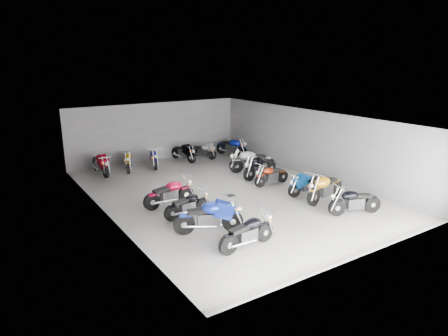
# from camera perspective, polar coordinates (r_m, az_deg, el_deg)

# --- Properties ---
(ground) EXTENTS (14.00, 14.00, 0.00)m
(ground) POSITION_cam_1_polar(r_m,az_deg,el_deg) (17.19, 0.02, -3.50)
(ground) COLOR #9F9D97
(ground) RESTS_ON ground
(wall_back) EXTENTS (10.00, 0.10, 3.20)m
(wall_back) POSITION_cam_1_polar(r_m,az_deg,el_deg) (22.81, -9.63, 5.17)
(wall_back) COLOR slate
(wall_back) RESTS_ON ground
(wall_left) EXTENTS (0.10, 14.00, 3.20)m
(wall_left) POSITION_cam_1_polar(r_m,az_deg,el_deg) (14.72, -16.53, -0.89)
(wall_left) COLOR slate
(wall_left) RESTS_ON ground
(wall_right) EXTENTS (0.10, 14.00, 3.20)m
(wall_right) POSITION_cam_1_polar(r_m,az_deg,el_deg) (19.84, 12.25, 3.51)
(wall_right) COLOR slate
(wall_right) RESTS_ON ground
(ceiling) EXTENTS (10.00, 14.00, 0.04)m
(ceiling) POSITION_cam_1_polar(r_m,az_deg,el_deg) (16.43, 0.03, 7.19)
(ceiling) COLOR black
(ceiling) RESTS_ON wall_back
(drain_grate) EXTENTS (0.32, 0.32, 0.01)m
(drain_grate) POSITION_cam_1_polar(r_m,az_deg,el_deg) (16.79, 0.96, -3.94)
(drain_grate) COLOR black
(drain_grate) RESTS_ON ground
(motorcycle_left_a) EXTENTS (2.07, 0.45, 0.91)m
(motorcycle_left_a) POSITION_cam_1_polar(r_m,az_deg,el_deg) (12.21, 3.42, -9.19)
(motorcycle_left_a) COLOR black
(motorcycle_left_a) RESTS_ON ground
(motorcycle_left_b) EXTENTS (2.19, 1.08, 1.02)m
(motorcycle_left_b) POSITION_cam_1_polar(r_m,az_deg,el_deg) (13.17, -2.10, -6.98)
(motorcycle_left_b) COLOR black
(motorcycle_left_b) RESTS_ON ground
(motorcycle_left_c) EXTENTS (1.89, 0.40, 0.83)m
(motorcycle_left_c) POSITION_cam_1_polar(r_m,az_deg,el_deg) (14.55, -5.19, -5.26)
(motorcycle_left_c) COLOR black
(motorcycle_left_c) RESTS_ON ground
(motorcycle_left_d) EXTENTS (2.16, 0.46, 0.95)m
(motorcycle_left_d) POSITION_cam_1_polar(r_m,az_deg,el_deg) (15.64, -7.78, -3.59)
(motorcycle_left_d) COLOR black
(motorcycle_left_d) RESTS_ON ground
(motorcycle_right_a) EXTENTS (2.02, 0.82, 0.92)m
(motorcycle_right_a) POSITION_cam_1_polar(r_m,az_deg,el_deg) (15.44, 18.12, -4.56)
(motorcycle_right_a) COLOR black
(motorcycle_right_a) RESTS_ON ground
(motorcycle_right_b) EXTENTS (2.33, 0.67, 1.03)m
(motorcycle_right_b) POSITION_cam_1_polar(r_m,az_deg,el_deg) (16.51, 14.21, -2.73)
(motorcycle_right_b) COLOR black
(motorcycle_right_b) RESTS_ON ground
(motorcycle_right_c) EXTENTS (1.97, 0.41, 0.87)m
(motorcycle_right_c) POSITION_cam_1_polar(r_m,az_deg,el_deg) (17.13, 11.76, -2.23)
(motorcycle_right_c) COLOR black
(motorcycle_right_c) RESTS_ON ground
(motorcycle_right_d) EXTENTS (1.90, 0.38, 0.84)m
(motorcycle_right_d) POSITION_cam_1_polar(r_m,az_deg,el_deg) (18.19, 6.76, -1.02)
(motorcycle_right_d) COLOR black
(motorcycle_right_d) RESTS_ON ground
(motorcycle_right_e) EXTENTS (2.26, 0.68, 1.00)m
(motorcycle_right_e) POSITION_cam_1_polar(r_m,az_deg,el_deg) (19.22, 5.14, 0.20)
(motorcycle_right_e) COLOR black
(motorcycle_right_e) RESTS_ON ground
(motorcycle_right_f) EXTENTS (2.29, 0.91, 1.04)m
(motorcycle_right_f) POSITION_cam_1_polar(r_m,az_deg,el_deg) (20.17, 3.93, 1.02)
(motorcycle_right_f) COLOR black
(motorcycle_right_f) RESTS_ON ground
(motorcycle_back_a) EXTENTS (0.44, 2.26, 1.00)m
(motorcycle_back_a) POSITION_cam_1_polar(r_m,az_deg,el_deg) (20.61, -17.22, 0.59)
(motorcycle_back_a) COLOR black
(motorcycle_back_a) RESTS_ON ground
(motorcycle_back_b) EXTENTS (0.89, 2.01, 0.92)m
(motorcycle_back_b) POSITION_cam_1_polar(r_m,az_deg,el_deg) (21.06, -13.50, 1.06)
(motorcycle_back_b) COLOR black
(motorcycle_back_b) RESTS_ON ground
(motorcycle_back_c) EXTENTS (0.72, 2.01, 0.90)m
(motorcycle_back_c) POSITION_cam_1_polar(r_m,az_deg,el_deg) (21.41, -10.01, 1.46)
(motorcycle_back_c) COLOR black
(motorcycle_back_c) RESTS_ON ground
(motorcycle_back_d) EXTENTS (0.53, 2.08, 0.92)m
(motorcycle_back_d) POSITION_cam_1_polar(r_m,az_deg,el_deg) (22.41, -5.78, 2.26)
(motorcycle_back_d) COLOR black
(motorcycle_back_d) RESTS_ON ground
(motorcycle_back_e) EXTENTS (0.87, 1.74, 0.82)m
(motorcycle_back_e) POSITION_cam_1_polar(r_m,az_deg,el_deg) (22.93, -3.05, 2.47)
(motorcycle_back_e) COLOR black
(motorcycle_back_e) RESTS_ON ground
(motorcycle_back_f) EXTENTS (0.76, 2.21, 0.99)m
(motorcycle_back_f) POSITION_cam_1_polar(r_m,az_deg,el_deg) (23.45, 1.15, 3.02)
(motorcycle_back_f) COLOR black
(motorcycle_back_f) RESTS_ON ground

